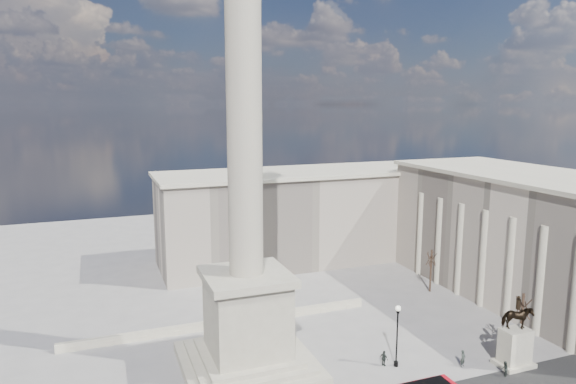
% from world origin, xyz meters
% --- Properties ---
extents(nelsons_column, '(14.00, 14.00, 49.85)m').
position_xyz_m(nelsons_column, '(0.00, 5.00, 12.92)').
color(nelsons_column, '#A8A28C').
rests_on(nelsons_column, ground).
extents(balustrade_wall, '(40.00, 0.60, 1.10)m').
position_xyz_m(balustrade_wall, '(0.00, 16.00, 0.55)').
color(balustrade_wall, '#BCB59C').
rests_on(balustrade_wall, ground).
extents(building_east, '(19.00, 46.00, 18.60)m').
position_xyz_m(building_east, '(45.00, 10.00, 9.32)').
color(building_east, beige).
rests_on(building_east, ground).
extents(building_northeast, '(51.00, 17.00, 16.60)m').
position_xyz_m(building_northeast, '(20.00, 40.00, 8.32)').
color(building_northeast, beige).
rests_on(building_northeast, ground).
extents(victorian_lamp, '(0.60, 0.60, 7.02)m').
position_xyz_m(victorian_lamp, '(15.33, -0.55, 4.13)').
color(victorian_lamp, black).
rests_on(victorian_lamp, ground).
extents(equestrian_statue, '(3.86, 2.90, 8.08)m').
position_xyz_m(equestrian_statue, '(27.55, -5.04, 2.80)').
color(equestrian_statue, '#BCB59C').
rests_on(equestrian_statue, ground).
extents(bare_tree_near, '(1.85, 1.85, 8.09)m').
position_xyz_m(bare_tree_near, '(29.36, -3.94, 6.38)').
color(bare_tree_near, '#332319').
rests_on(bare_tree_near, ground).
extents(bare_tree_mid, '(2.02, 2.02, 7.65)m').
position_xyz_m(bare_tree_mid, '(37.55, 3.57, 6.03)').
color(bare_tree_mid, '#332319').
rests_on(bare_tree_mid, ground).
extents(bare_tree_far, '(1.70, 1.70, 6.96)m').
position_xyz_m(bare_tree_far, '(32.80, 17.35, 5.48)').
color(bare_tree_far, '#332319').
rests_on(bare_tree_far, ground).
extents(pedestrian_walking, '(0.81, 0.67, 1.90)m').
position_xyz_m(pedestrian_walking, '(22.13, -3.24, 0.95)').
color(pedestrian_walking, '#222823').
rests_on(pedestrian_walking, ground).
extents(pedestrian_standing, '(1.03, 1.02, 1.68)m').
position_xyz_m(pedestrian_standing, '(24.87, -6.50, 0.84)').
color(pedestrian_standing, '#222823').
rests_on(pedestrian_standing, ground).
extents(pedestrian_crossing, '(0.77, 1.13, 1.77)m').
position_xyz_m(pedestrian_crossing, '(14.11, -0.03, 0.89)').
color(pedestrian_crossing, '#222823').
rests_on(pedestrian_crossing, ground).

